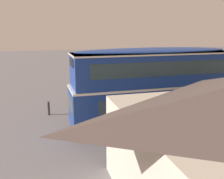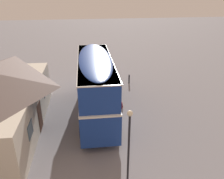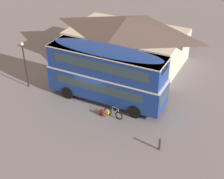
% 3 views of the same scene
% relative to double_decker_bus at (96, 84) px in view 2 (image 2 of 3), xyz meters
% --- Properties ---
extents(ground_plane, '(120.00, 120.00, 0.00)m').
position_rel_double_decker_bus_xyz_m(ground_plane, '(-0.89, -0.52, -2.64)').
color(ground_plane, slate).
extents(double_decker_bus, '(9.88, 2.72, 4.79)m').
position_rel_double_decker_bus_xyz_m(double_decker_bus, '(0.00, 0.00, 0.00)').
color(double_decker_bus, black).
rests_on(double_decker_bus, ground).
extents(touring_bicycle, '(1.70, 0.47, 1.03)m').
position_rel_double_decker_bus_xyz_m(touring_bicycle, '(1.49, -1.91, -2.27)').
color(touring_bicycle, black).
rests_on(touring_bicycle, ground).
extents(backpack_on_ground, '(0.33, 0.29, 0.56)m').
position_rel_double_decker_bus_xyz_m(backpack_on_ground, '(0.64, -2.12, -2.35)').
color(backpack_on_ground, maroon).
rests_on(backpack_on_ground, ground).
extents(water_bottle_red_squeeze, '(0.07, 0.07, 0.21)m').
position_rel_double_decker_bus_xyz_m(water_bottle_red_squeeze, '(1.06, -2.20, -2.55)').
color(water_bottle_red_squeeze, '#D84C33').
rests_on(water_bottle_red_squeeze, ground).
extents(street_lamp, '(0.28, 0.28, 4.28)m').
position_rel_double_decker_bus_xyz_m(street_lamp, '(-7.31, -1.14, 0.03)').
color(street_lamp, black).
rests_on(street_lamp, ground).
extents(kerb_bollard, '(0.16, 0.16, 0.97)m').
position_rel_double_decker_bus_xyz_m(kerb_bollard, '(5.99, -3.87, -2.14)').
color(kerb_bollard, '#333338').
rests_on(kerb_bollard, ground).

